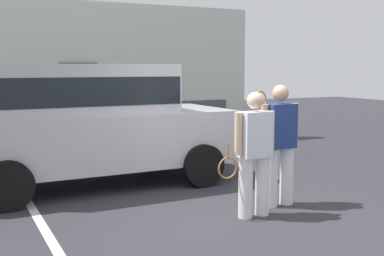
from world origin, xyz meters
TOP-DOWN VIEW (x-y plane):
  - ground_plane at (0.00, 0.00)m, footprint 40.00×40.00m
  - parking_stripe_0 at (-2.50, 1.50)m, footprint 0.12×4.40m
  - house_frontage at (-0.01, 6.40)m, footprint 8.08×0.40m
  - parked_suv at (-1.40, 2.46)m, footprint 4.65×2.26m
  - tennis_player_man at (0.13, -0.25)m, footprint 0.88×0.28m
  - tennis_player_woman at (0.75, 0.04)m, footprint 0.79×0.29m
  - potted_plant_by_porch at (2.89, 5.10)m, footprint 0.66×0.66m

SIDE VIEW (x-z plane):
  - ground_plane at x=0.00m, z-range 0.00..0.00m
  - parking_stripe_0 at x=-2.50m, z-range 0.00..0.01m
  - potted_plant_by_porch at x=2.89m, z-range 0.05..0.91m
  - tennis_player_man at x=0.13m, z-range 0.03..1.70m
  - tennis_player_woman at x=0.75m, z-range 0.04..1.79m
  - parked_suv at x=-1.40m, z-range 0.12..2.17m
  - house_frontage at x=-0.01m, z-range -0.11..3.47m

